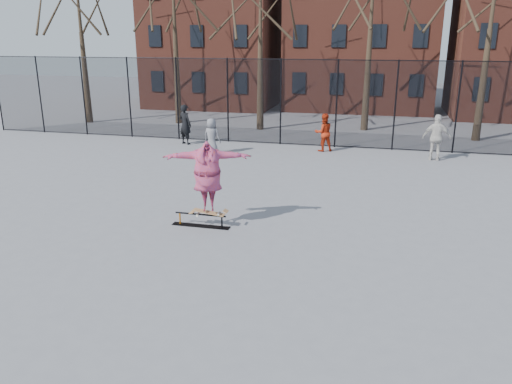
% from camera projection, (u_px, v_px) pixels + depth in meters
% --- Properties ---
extents(ground, '(100.00, 100.00, 0.00)m').
position_uv_depth(ground, '(229.00, 258.00, 11.61)').
color(ground, slate).
extents(skate_rail, '(1.62, 0.25, 0.36)m').
position_uv_depth(skate_rail, '(201.00, 221.00, 13.54)').
color(skate_rail, black).
rests_on(skate_rail, ground).
extents(skateboard, '(0.94, 0.22, 0.11)m').
position_uv_depth(skateboard, '(209.00, 212.00, 13.40)').
color(skateboard, olive).
rests_on(skateboard, skate_rail).
extents(skater, '(2.40, 1.32, 1.88)m').
position_uv_depth(skater, '(208.00, 177.00, 13.10)').
color(skater, '#363687').
rests_on(skater, skateboard).
extents(bystander_grey, '(0.84, 0.61, 1.57)m').
position_uv_depth(bystander_grey, '(212.00, 136.00, 21.76)').
color(bystander_grey, slate).
rests_on(bystander_grey, ground).
extents(bystander_black, '(0.81, 0.68, 1.89)m').
position_uv_depth(bystander_black, '(185.00, 124.00, 23.77)').
color(bystander_black, black).
rests_on(bystander_black, ground).
extents(bystander_red, '(1.01, 0.93, 1.69)m').
position_uv_depth(bystander_red, '(324.00, 132.00, 22.30)').
color(bystander_red, '#A7260E').
rests_on(bystander_red, ground).
extents(bystander_white, '(1.16, 0.56, 1.91)m').
position_uv_depth(bystander_white, '(437.00, 138.00, 20.57)').
color(bystander_white, beige).
rests_on(bystander_white, ground).
extents(fence, '(34.03, 0.07, 4.00)m').
position_uv_depth(fence, '(310.00, 102.00, 23.05)').
color(fence, black).
rests_on(fence, ground).
extents(rowhouses, '(29.00, 7.00, 13.00)m').
position_uv_depth(rowhouses, '(350.00, 20.00, 33.74)').
color(rowhouses, brown).
rests_on(rowhouses, ground).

